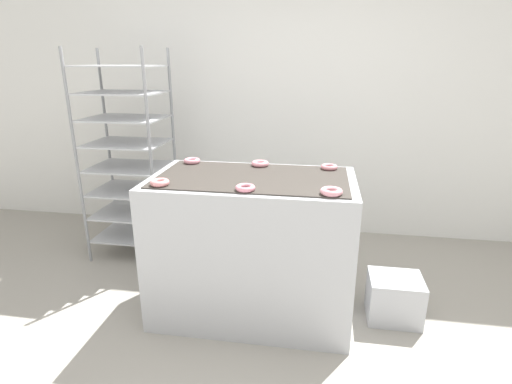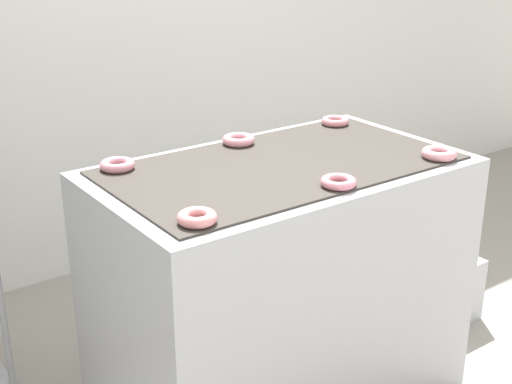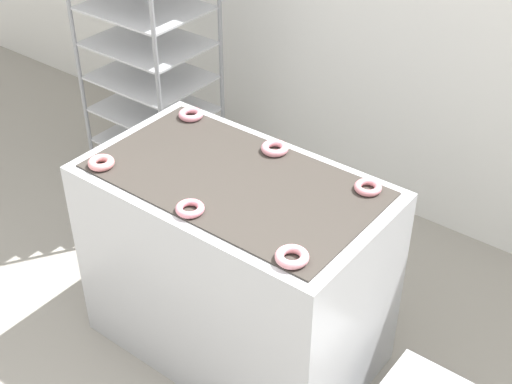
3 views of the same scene
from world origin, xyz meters
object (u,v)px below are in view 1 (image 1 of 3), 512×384
Objects in this scene: fryer_machine at (252,246)px; donut_near_right at (331,191)px; donut_near_left at (160,182)px; donut_far_right at (329,167)px; glaze_bin at (394,298)px; donut_near_center at (245,188)px; donut_far_center at (260,164)px; baking_rack_cart at (128,155)px; donut_far_left at (192,161)px.

fryer_machine is 10.54× the size of donut_near_right.
donut_near_left is 1.01× the size of donut_far_right.
donut_near_right is at bearing -145.20° from glaze_bin.
donut_far_center reaches higher than donut_near_center.
baking_rack_cart is at bearing 149.58° from donut_near_right.
donut_near_right is 1.10× the size of donut_far_right.
donut_far_center is (0.49, -0.00, 0.00)m from donut_far_left.
donut_near_left is 0.99× the size of donut_near_center.
baking_rack_cart is at bearing 159.98° from donut_far_center.
fryer_machine is 0.73× the size of baking_rack_cart.
donut_near_left is at bearing -167.68° from glaze_bin.
donut_near_left is 1.12m from donut_far_right.
donut_near_center is 0.56m from donut_far_center.
donut_far_center reaches higher than fryer_machine.
donut_far_right is at bearing 155.82° from glaze_bin.
glaze_bin is 1.69m from donut_far_left.
fryer_machine is at bearing -91.72° from donut_far_center.
donut_near_right is 1.02× the size of donut_far_center.
donut_near_right and donut_far_center have the same top height.
donut_far_center reaches higher than glaze_bin.
donut_near_center is (1.21, -1.00, 0.09)m from baking_rack_cart.
donut_near_left is at bearing -92.03° from donut_far_left.
donut_far_left is at bearing 171.10° from glaze_bin.
donut_far_right is (0.47, 0.55, 0.00)m from donut_near_center.
glaze_bin is 1.72m from donut_near_left.
donut_far_left is (-0.50, 0.56, 0.00)m from donut_near_center.
donut_near_left is at bearing -151.61° from donut_far_right.
fryer_machine is 3.76× the size of glaze_bin.
baking_rack_cart reaches higher than donut_near_left.
donut_far_left is (-0.49, 0.28, 0.50)m from fryer_machine.
donut_near_center is (-0.95, -0.33, 0.83)m from glaze_bin.
donut_far_left is at bearing 87.97° from donut_near_left.
baking_rack_cart reaches higher than donut_near_right.
donut_near_center is 1.02× the size of donut_far_right.
donut_near_center is 0.48m from donut_near_right.
baking_rack_cart is at bearing 125.18° from donut_near_left.
donut_near_left is 0.93× the size of donut_far_center.
donut_far_center is (-0.00, 0.56, 0.00)m from donut_near_center.
fryer_machine is 11.08× the size of donut_far_left.
donut_near_center is 0.72m from donut_far_right.
baking_rack_cart is 0.84m from donut_far_left.
donut_near_left reaches higher than glaze_bin.
donut_near_left is (-0.51, -0.27, 0.50)m from fryer_machine.
fryer_machine is 1.46m from baking_rack_cart.
donut_far_center reaches higher than donut_far_right.
baking_rack_cart is 1.29m from donut_far_center.
baking_rack_cart is 15.52× the size of donut_near_center.
donut_near_left reaches higher than fryer_machine.
donut_near_right is 0.73m from donut_far_center.
donut_far_center is 0.47m from donut_far_right.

